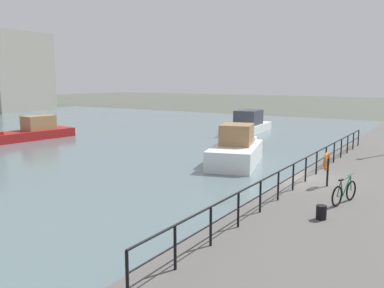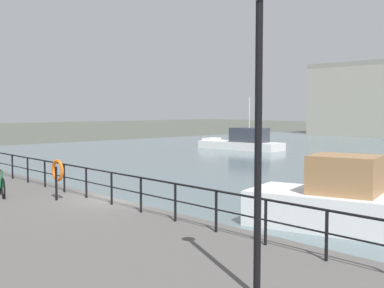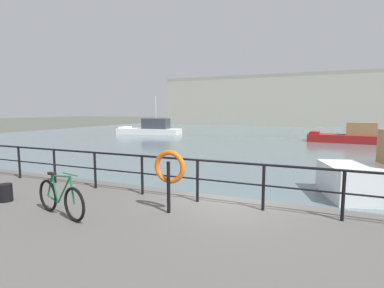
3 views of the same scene
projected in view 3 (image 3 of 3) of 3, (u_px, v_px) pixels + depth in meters
name	position (u px, v px, depth m)	size (l,w,h in m)	color
ground_plane	(230.00, 233.00, 7.81)	(240.00, 240.00, 0.00)	#4C5147
water_basin	(298.00, 137.00, 35.37)	(80.00, 60.00, 0.01)	slate
harbor_building	(335.00, 100.00, 61.46)	(62.91, 13.65, 13.40)	#B2AD9E
moored_blue_motorboat	(352.00, 136.00, 29.47)	(8.13, 3.13, 2.08)	maroon
moored_harbor_tender	(151.00, 129.00, 40.31)	(9.04, 3.91, 5.19)	white
quay_railing	(198.00, 173.00, 7.18)	(22.57, 0.07, 1.08)	black
parked_bicycle	(60.00, 198.00, 6.22)	(1.74, 0.47, 0.98)	black
mooring_bollard	(6.00, 193.00, 7.26)	(0.32, 0.32, 0.44)	black
life_ring_stand	(170.00, 169.00, 6.41)	(0.75, 0.16, 1.40)	black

